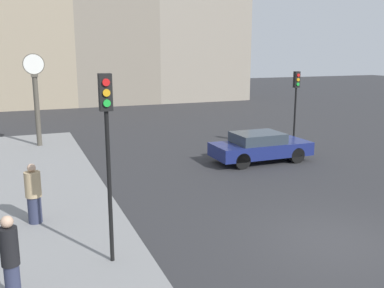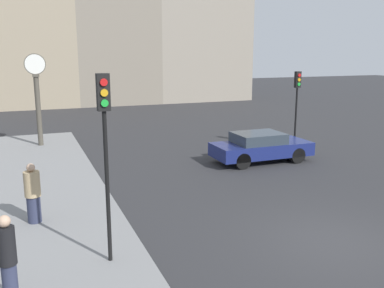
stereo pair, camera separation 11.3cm
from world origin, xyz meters
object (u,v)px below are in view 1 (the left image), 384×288
sedan_car (260,147)px  pedestrian_black_jacket (11,260)px  street_clock (36,96)px  traffic_light_far (296,94)px  pedestrian_tan_coat (34,194)px  traffic_light_near (107,131)px

sedan_car → pedestrian_black_jacket: pedestrian_black_jacket is taller
street_clock → pedestrian_black_jacket: size_ratio=2.62×
sedan_car → street_clock: bearing=143.5°
traffic_light_far → street_clock: street_clock is taller
traffic_light_far → pedestrian_tan_coat: size_ratio=2.28×
sedan_car → pedestrian_black_jacket: bearing=-141.8°
street_clock → pedestrian_tan_coat: 10.40m
sedan_car → pedestrian_black_jacket: 12.45m
sedan_car → traffic_light_near: size_ratio=1.03×
street_clock → traffic_light_near: bearing=-86.1°
sedan_car → pedestrian_tan_coat: pedestrian_tan_coat is taller
traffic_light_near → traffic_light_far: size_ratio=1.09×
pedestrian_tan_coat → traffic_light_near: bearing=-63.0°
sedan_car → traffic_light_near: traffic_light_near is taller
sedan_car → traffic_light_near: bearing=-139.0°
traffic_light_far → pedestrian_tan_coat: (-12.03, -5.33, -1.75)m
sedan_car → traffic_light_far: (2.77, 1.49, 2.02)m
pedestrian_black_jacket → sedan_car: bearing=38.2°
sedan_car → traffic_light_far: bearing=28.2°
street_clock → pedestrian_black_jacket: street_clock is taller
sedan_car → street_clock: 10.95m
traffic_light_near → pedestrian_black_jacket: size_ratio=2.41×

